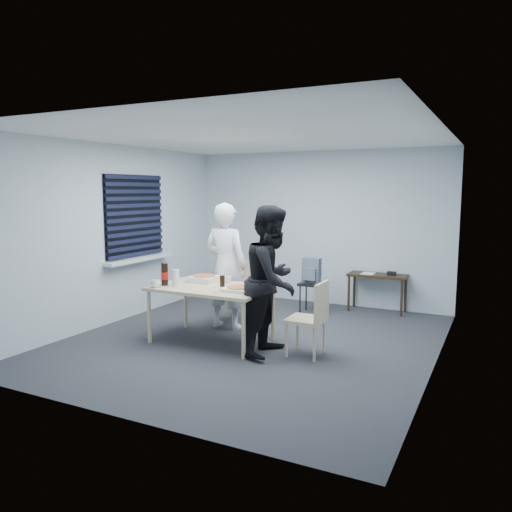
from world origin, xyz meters
The scene contains 19 objects.
room centered at (-2.20, 0.40, 1.44)m, with size 5.00×5.00×5.00m.
dining_table centered at (-0.45, -0.28, 0.66)m, with size 1.48×0.94×0.72m.
chair_far centered at (-0.71, 0.81, 0.51)m, with size 0.42×0.42×0.89m.
chair_right centered at (0.92, -0.25, 0.51)m, with size 0.42×0.42×0.89m.
person_white centered at (-0.61, 0.38, 0.89)m, with size 0.65×0.42×1.77m, color white.
person_black centered at (0.44, -0.35, 0.89)m, with size 0.86×0.47×1.77m, color black.
side_table centered at (1.09, 2.28, 0.53)m, with size 0.92×0.41×0.61m.
stool centered at (0.17, 1.73, 0.38)m, with size 0.35×0.35×0.49m.
backpack centered at (0.17, 1.71, 0.68)m, with size 0.28×0.21×0.39m.
pizza_box_a centered at (-0.71, -0.03, 0.76)m, with size 0.35×0.35×0.09m.
pizza_box_b centered at (0.00, -0.35, 0.75)m, with size 0.37×0.37×0.05m.
mug_a centered at (-1.05, -0.65, 0.77)m, with size 0.12×0.12×0.10m, color white.
mug_b centered at (-0.38, 0.03, 0.77)m, with size 0.10×0.10×0.09m, color white.
cola_glass centered at (-0.32, -0.21, 0.79)m, with size 0.07×0.07×0.14m, color black.
soda_bottle centered at (-1.03, -0.47, 0.86)m, with size 0.09×0.09×0.29m.
plastic_cups centered at (-0.88, -0.45, 0.83)m, with size 0.09×0.09×0.22m, color silver.
rubber_band centered at (-0.20, -0.58, 0.72)m, with size 0.06×0.06×0.00m, color red.
papers centered at (0.94, 2.27, 0.61)m, with size 0.19×0.26×0.00m, color white.
black_box centered at (1.31, 2.28, 0.64)m, with size 0.13×0.09×0.06m, color black.
Camera 1 is at (2.85, -5.62, 1.94)m, focal length 35.00 mm.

